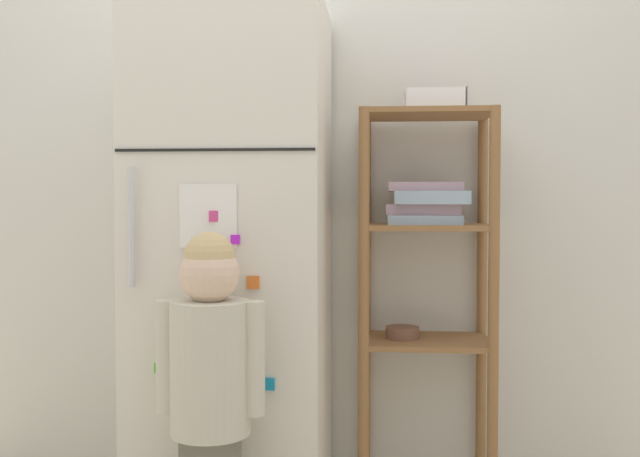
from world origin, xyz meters
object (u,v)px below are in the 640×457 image
child_standing (210,366)px  pantry_shelf_unit (425,249)px  fruit_bin (433,102)px  refrigerator (235,259)px

child_standing → pantry_shelf_unit: pantry_shelf_unit is taller
child_standing → fruit_bin: (0.65, 0.57, 0.80)m
child_standing → fruit_bin: size_ratio=4.64×
fruit_bin → pantry_shelf_unit: bearing=-150.7°
pantry_shelf_unit → fruit_bin: fruit_bin is taller
refrigerator → fruit_bin: bearing=12.7°
child_standing → pantry_shelf_unit: 0.89m
refrigerator → pantry_shelf_unit: size_ratio=1.25×
refrigerator → fruit_bin: 0.86m
pantry_shelf_unit → fruit_bin: size_ratio=6.53×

